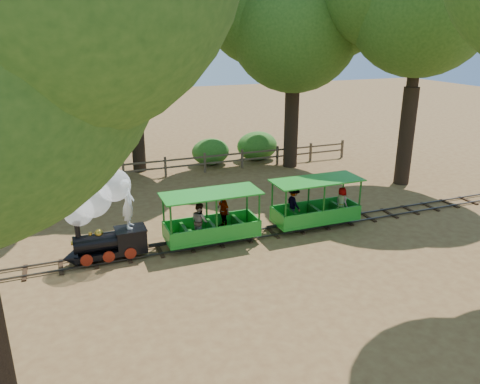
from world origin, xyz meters
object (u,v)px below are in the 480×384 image
object	(u,v)px
locomotive	(101,210)
fence	(185,163)
carriage_rear	(314,207)
carriage_front	(211,222)

from	to	relation	value
locomotive	fence	world-z (taller)	locomotive
carriage_rear	fence	xyz separation A→B (m)	(-2.63, 7.96, -0.16)
locomotive	carriage_front	world-z (taller)	locomotive
fence	carriage_rear	bearing A→B (deg)	-71.71
carriage_front	fence	size ratio (longest dim) A/B	0.18
locomotive	carriage_front	size ratio (longest dim) A/B	0.90
carriage_rear	fence	bearing A→B (deg)	108.29
carriage_front	locomotive	bearing A→B (deg)	179.04
carriage_front	carriage_rear	world-z (taller)	same
fence	locomotive	bearing A→B (deg)	-120.63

